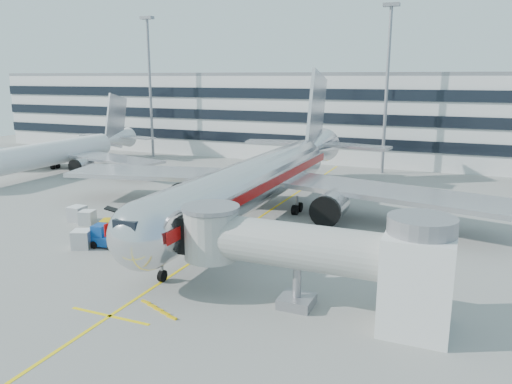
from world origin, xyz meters
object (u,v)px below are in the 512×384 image
at_px(baggage_tug, 105,237).
at_px(cargo_container_right, 87,218).
at_px(main_jet, 263,178).
at_px(ramp_worker, 117,244).
at_px(belt_loader, 124,222).
at_px(cargo_container_left, 77,214).
at_px(cargo_container_front, 82,239).

height_order(baggage_tug, cargo_container_right, baggage_tug).
relative_size(main_jet, ramp_worker, 28.02).
distance_m(cargo_container_right, ramp_worker, 10.18).
height_order(main_jet, baggage_tug, main_jet).
bearing_deg(belt_loader, cargo_container_right, -175.35).
bearing_deg(cargo_container_left, cargo_container_right, -16.72).
height_order(cargo_container_front, ramp_worker, ramp_worker).
relative_size(cargo_container_right, ramp_worker, 0.92).
distance_m(main_jet, baggage_tug, 17.94).
relative_size(baggage_tug, cargo_container_right, 1.70).
xyz_separation_m(belt_loader, cargo_container_left, (-6.07, 0.20, 0.19)).
xyz_separation_m(baggage_tug, cargo_container_right, (-6.15, 4.77, -0.13)).
xyz_separation_m(main_jet, cargo_container_right, (-15.26, -10.31, -3.49)).
bearing_deg(main_jet, cargo_container_front, -123.44).
bearing_deg(ramp_worker, cargo_container_left, 113.48).
relative_size(cargo_container_front, ramp_worker, 1.11).
distance_m(cargo_container_right, cargo_container_front, 7.45).
bearing_deg(belt_loader, main_jet, 42.18).
xyz_separation_m(cargo_container_front, ramp_worker, (3.76, 0.02, 0.08)).
bearing_deg(baggage_tug, belt_loader, 110.24).
distance_m(main_jet, cargo_container_right, 18.74).
relative_size(main_jet, baggage_tug, 17.91).
bearing_deg(cargo_container_front, cargo_container_right, 127.81).
bearing_deg(baggage_tug, ramp_worker, -26.65).
distance_m(cargo_container_left, cargo_container_front, 9.05).
bearing_deg(cargo_container_front, main_jet, 56.56).
relative_size(belt_loader, cargo_container_front, 2.36).
xyz_separation_m(baggage_tug, ramp_worker, (2.17, -1.09, 0.04)).
xyz_separation_m(main_jet, cargo_container_front, (-10.69, -16.19, -3.41)).
height_order(main_jet, belt_loader, main_jet).
bearing_deg(belt_loader, ramp_worker, -56.82).
height_order(baggage_tug, cargo_container_left, baggage_tug).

